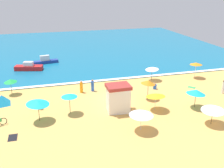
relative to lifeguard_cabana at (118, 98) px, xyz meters
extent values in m
plane|color=#E0A856|center=(0.30, 3.22, -1.49)|extent=(60.00, 60.00, 0.00)
cube|color=#146B93|center=(0.30, 31.22, -1.44)|extent=(60.00, 44.00, 0.10)
cube|color=white|center=(0.30, 9.52, -1.39)|extent=(57.00, 0.70, 0.01)
cube|color=white|center=(0.00, 0.00, -0.20)|extent=(2.41, 2.02, 2.59)
cube|color=#A5332D|center=(0.00, 0.00, 1.27)|extent=(2.43, 1.97, 0.34)
cylinder|color=#4C3823|center=(4.28, 2.16, -0.38)|extent=(0.05, 0.05, 2.22)
cone|color=orange|center=(4.28, 2.16, 0.57)|extent=(1.76, 1.72, 0.60)
cylinder|color=silver|center=(0.87, -4.32, -0.51)|extent=(0.05, 0.05, 1.96)
cone|color=white|center=(0.87, -4.32, 0.28)|extent=(2.87, 2.86, 0.53)
cylinder|color=#4C3823|center=(7.84, -5.04, -0.57)|extent=(0.05, 0.05, 1.83)
cone|color=white|center=(7.84, -5.04, 0.16)|extent=(3.15, 3.15, 0.64)
cylinder|color=silver|center=(13.81, 7.34, -0.39)|extent=(0.05, 0.05, 2.20)
cone|color=orange|center=(13.81, 7.34, 0.60)|extent=(2.06, 2.07, 0.35)
cylinder|color=#4C3823|center=(7.31, 7.97, -0.54)|extent=(0.05, 0.05, 1.90)
cone|color=white|center=(7.31, 7.97, 0.27)|extent=(2.37, 2.35, 0.60)
cylinder|color=#4C3823|center=(-4.96, 0.81, -0.44)|extent=(0.05, 0.05, 2.10)
cone|color=#19B7C6|center=(-4.96, 0.81, 0.51)|extent=(1.82, 1.83, 0.32)
cylinder|color=#4C3823|center=(-8.07, 0.02, -0.45)|extent=(0.05, 0.05, 2.09)
cone|color=#19B7C6|center=(-8.07, 0.02, 0.47)|extent=(3.10, 3.09, 0.58)
cylinder|color=#4C3823|center=(-11.23, 7.85, -0.55)|extent=(0.05, 0.05, 1.89)
cone|color=green|center=(-11.23, 7.85, 0.26)|extent=(2.15, 2.16, 0.48)
cylinder|color=#4C3823|center=(8.31, -1.38, -0.48)|extent=(0.05, 0.05, 2.02)
cone|color=#19B7C6|center=(8.31, -1.38, 0.33)|extent=(2.46, 2.44, 0.67)
cylinder|color=silver|center=(3.88, -0.77, -0.59)|extent=(0.05, 0.05, 1.80)
cone|color=yellow|center=(3.88, -0.77, 0.20)|extent=(2.61, 2.62, 0.54)
pyramid|color=#1999D8|center=(-12.00, 4.94, -0.91)|extent=(2.29, 2.34, 1.16)
torus|color=black|center=(-11.41, 0.14, -1.16)|extent=(0.69, 0.31, 0.72)
cube|color=orange|center=(-7.99, 2.68, -1.19)|extent=(0.55, 0.55, 0.60)
sphere|color=#DBA884|center=(-7.99, 2.68, -0.80)|extent=(0.21, 0.21, 0.21)
cylinder|color=blue|center=(-1.48, 6.21, -0.83)|extent=(0.45, 0.45, 1.32)
sphere|color=#9E6B47|center=(-1.48, 6.21, -0.06)|extent=(0.24, 0.24, 0.24)
cube|color=blue|center=(6.39, 4.76, -1.20)|extent=(0.52, 0.52, 0.58)
sphere|color=#9E6B47|center=(6.39, 4.76, -0.82)|extent=(0.21, 0.21, 0.21)
cylinder|color=white|center=(13.81, 1.13, -0.75)|extent=(0.41, 0.41, 1.49)
sphere|color=brown|center=(13.81, 1.13, 0.12)|extent=(0.27, 0.27, 0.27)
cylinder|color=orange|center=(-2.92, 6.13, -0.83)|extent=(0.44, 0.44, 1.32)
sphere|color=#DBA884|center=(-2.92, 6.13, -0.06)|extent=(0.25, 0.25, 0.25)
cube|color=green|center=(11.26, 3.94, -1.49)|extent=(1.13, 1.16, 0.01)
cube|color=black|center=(-10.39, -2.55, -1.49)|extent=(0.78, 1.21, 0.01)
cube|color=navy|center=(-6.85, 20.54, -1.16)|extent=(4.49, 1.76, 0.47)
cube|color=silver|center=(-6.85, 20.54, -0.48)|extent=(1.61, 0.88, 0.88)
cube|color=red|center=(-9.43, 17.30, -1.05)|extent=(4.43, 2.37, 0.67)
cube|color=silver|center=(-9.43, 17.30, -0.40)|extent=(1.64, 1.16, 0.64)
camera|label=1|loc=(-7.24, -23.65, 10.86)|focal=41.50mm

